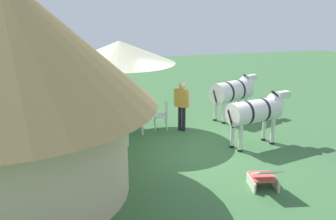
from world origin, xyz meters
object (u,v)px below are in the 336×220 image
object	(u,v)px
thatched_hut	(7,76)
guest_beside_umbrella	(182,102)
zebra_by_umbrella	(233,91)
patio_dining_table	(121,110)
patio_chair_near_lawn	(79,115)
zebra_nearest_camera	(256,112)
patio_chair_west_end	(122,104)
striped_lounge_chair	(264,177)
shade_umbrella	(119,52)
patio_chair_east_end	(121,128)
patio_chair_near_hut	(163,113)

from	to	relation	value
thatched_hut	guest_beside_umbrella	size ratio (longest dim) A/B	3.74
zebra_by_umbrella	patio_dining_table	bearing A→B (deg)	-110.14
patio_dining_table	patio_chair_near_lawn	world-z (taller)	patio_chair_near_lawn
thatched_hut	zebra_by_umbrella	xyz separation A→B (m)	(3.66, -6.59, -1.56)
zebra_nearest_camera	zebra_by_umbrella	bearing A→B (deg)	155.72
thatched_hut	patio_chair_west_end	distance (m)	5.92
thatched_hut	guest_beside_umbrella	distance (m)	5.62
thatched_hut	striped_lounge_chair	world-z (taller)	thatched_hut
zebra_by_umbrella	thatched_hut	bearing A→B (deg)	-84.22
thatched_hut	guest_beside_umbrella	bearing A→B (deg)	-57.18
shade_umbrella	guest_beside_umbrella	distance (m)	2.42
patio_chair_east_end	striped_lounge_chair	distance (m)	4.25
patio_chair_near_hut	patio_chair_west_end	bearing A→B (deg)	45.44
patio_chair_near_lawn	zebra_nearest_camera	bearing A→B (deg)	72.66
patio_dining_table	striped_lounge_chair	world-z (taller)	patio_dining_table
patio_chair_west_end	guest_beside_umbrella	xyz separation A→B (m)	(-1.81, -1.59, 0.42)
patio_chair_east_end	zebra_by_umbrella	bearing A→B (deg)	30.28
striped_lounge_chair	patio_dining_table	bearing A→B (deg)	128.02
patio_dining_table	zebra_nearest_camera	distance (m)	4.09
thatched_hut	zebra_nearest_camera	xyz separation A→B (m)	(1.15, -6.09, -1.53)
patio_dining_table	zebra_by_umbrella	bearing A→B (deg)	-86.88
patio_chair_near_hut	striped_lounge_chair	distance (m)	4.56
shade_umbrella	thatched_hut	bearing A→B (deg)	141.66
guest_beside_umbrella	striped_lounge_chair	size ratio (longest dim) A/B	1.72
shade_umbrella	patio_chair_near_lawn	distance (m)	2.34
patio_chair_near_lawn	patio_chair_east_end	xyz separation A→B (m)	(-1.54, -1.04, 0.00)
patio_chair_near_lawn	zebra_nearest_camera	size ratio (longest dim) A/B	0.41
patio_chair_near_hut	striped_lounge_chair	world-z (taller)	patio_chair_near_hut
patio_chair_west_end	patio_chair_east_end	bearing A→B (deg)	89.52
patio_chair_near_lawn	thatched_hut	bearing A→B (deg)	-9.77
thatched_hut	zebra_nearest_camera	size ratio (longest dim) A/B	2.68
shade_umbrella	striped_lounge_chair	bearing A→B (deg)	-153.44
patio_chair_west_end	striped_lounge_chair	bearing A→B (deg)	118.93
zebra_by_umbrella	patio_chair_near_hut	bearing A→B (deg)	-103.56
shade_umbrella	patio_chair_near_hut	xyz separation A→B (m)	(-0.23, -1.28, -1.94)
patio_dining_table	striped_lounge_chair	distance (m)	5.23
patio_chair_near_hut	zebra_by_umbrella	distance (m)	2.66
patio_chair_near_hut	patio_chair_near_lawn	size ratio (longest dim) A/B	1.00
striped_lounge_chair	zebra_by_umbrella	size ratio (longest dim) A/B	0.44
patio_dining_table	striped_lounge_chair	size ratio (longest dim) A/B	1.87
shade_umbrella	patio_dining_table	world-z (taller)	shade_umbrella
thatched_hut	patio_dining_table	world-z (taller)	thatched_hut
shade_umbrella	zebra_by_umbrella	size ratio (longest dim) A/B	1.65
patio_chair_near_lawn	guest_beside_umbrella	world-z (taller)	guest_beside_umbrella
thatched_hut	zebra_by_umbrella	bearing A→B (deg)	-60.96
patio_chair_east_end	thatched_hut	bearing A→B (deg)	-128.73
zebra_nearest_camera	zebra_by_umbrella	xyz separation A→B (m)	(2.51, -0.50, -0.02)
patio_dining_table	guest_beside_umbrella	bearing A→B (deg)	-106.36
patio_dining_table	striped_lounge_chair	xyz separation A→B (m)	(-4.66, -2.33, -0.41)
zebra_nearest_camera	guest_beside_umbrella	bearing A→B (deg)	-151.61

